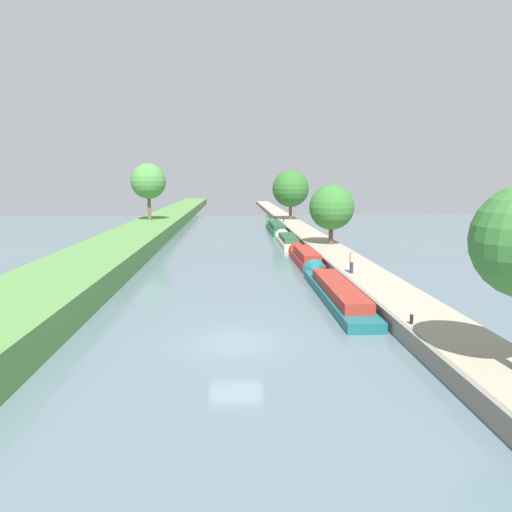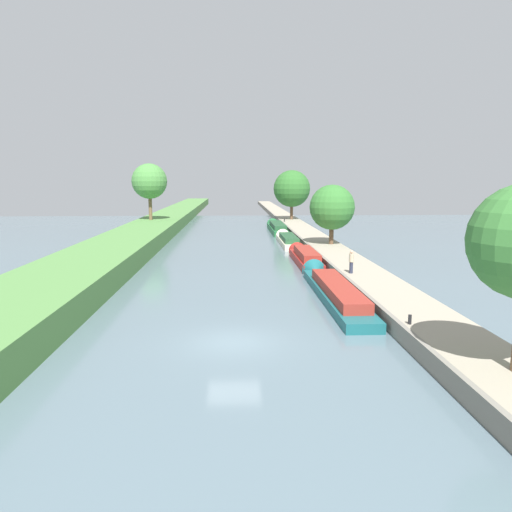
{
  "view_description": "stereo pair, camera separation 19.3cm",
  "coord_description": "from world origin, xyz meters",
  "px_view_note": "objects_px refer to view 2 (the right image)",
  "views": [
    {
      "loc": [
        -0.15,
        -21.32,
        7.47
      ],
      "look_at": [
        1.93,
        19.16,
        1.0
      ],
      "focal_mm": 33.5,
      "sensor_mm": 36.0,
      "label": 1
    },
    {
      "loc": [
        0.04,
        -21.33,
        7.47
      ],
      "look_at": [
        1.93,
        19.16,
        1.0
      ],
      "focal_mm": 33.5,
      "sensor_mm": 36.0,
      "label": 2
    }
  ],
  "objects_px": {
    "mooring_bollard_near": "(410,320)",
    "mooring_bollard_far": "(284,220)",
    "narrowboat_red": "(305,257)",
    "narrowboat_cream": "(287,240)",
    "narrowboat_green": "(277,227)",
    "narrowboat_teal": "(333,289)",
    "person_walking": "(351,261)"
  },
  "relations": [
    {
      "from": "mooring_bollard_near",
      "to": "mooring_bollard_far",
      "type": "distance_m",
      "value": 55.36
    },
    {
      "from": "narrowboat_red",
      "to": "narrowboat_cream",
      "type": "bearing_deg",
      "value": 90.53
    },
    {
      "from": "narrowboat_green",
      "to": "mooring_bollard_far",
      "type": "bearing_deg",
      "value": 74.63
    },
    {
      "from": "narrowboat_teal",
      "to": "person_walking",
      "type": "distance_m",
      "value": 4.19
    },
    {
      "from": "person_walking",
      "to": "mooring_bollard_far",
      "type": "xyz_separation_m",
      "value": [
        -0.26,
        43.05,
        -0.65
      ]
    },
    {
      "from": "narrowboat_teal",
      "to": "narrowboat_green",
      "type": "height_order",
      "value": "narrowboat_green"
    },
    {
      "from": "narrowboat_teal",
      "to": "person_walking",
      "type": "height_order",
      "value": "person_walking"
    },
    {
      "from": "narrowboat_red",
      "to": "mooring_bollard_near",
      "type": "relative_size",
      "value": 24.06
    },
    {
      "from": "narrowboat_cream",
      "to": "narrowboat_green",
      "type": "distance_m",
      "value": 13.91
    },
    {
      "from": "person_walking",
      "to": "mooring_bollard_far",
      "type": "height_order",
      "value": "person_walking"
    },
    {
      "from": "narrowboat_cream",
      "to": "narrowboat_red",
      "type": "bearing_deg",
      "value": -89.47
    },
    {
      "from": "narrowboat_red",
      "to": "mooring_bollard_near",
      "type": "xyz_separation_m",
      "value": [
        1.7,
        -21.64,
        0.51
      ]
    },
    {
      "from": "narrowboat_teal",
      "to": "narrowboat_green",
      "type": "relative_size",
      "value": 1.03
    },
    {
      "from": "narrowboat_teal",
      "to": "narrowboat_red",
      "type": "height_order",
      "value": "narrowboat_red"
    },
    {
      "from": "narrowboat_cream",
      "to": "narrowboat_green",
      "type": "relative_size",
      "value": 0.77
    },
    {
      "from": "narrowboat_cream",
      "to": "mooring_bollard_far",
      "type": "relative_size",
      "value": 25.6
    },
    {
      "from": "narrowboat_red",
      "to": "mooring_bollard_near",
      "type": "distance_m",
      "value": 21.71
    },
    {
      "from": "narrowboat_cream",
      "to": "mooring_bollard_near",
      "type": "bearing_deg",
      "value": -87.0
    },
    {
      "from": "person_walking",
      "to": "narrowboat_teal",
      "type": "bearing_deg",
      "value": -120.44
    },
    {
      "from": "mooring_bollard_near",
      "to": "narrowboat_cream",
      "type": "bearing_deg",
      "value": 93.0
    },
    {
      "from": "narrowboat_red",
      "to": "narrowboat_green",
      "type": "distance_m",
      "value": 27.03
    },
    {
      "from": "narrowboat_red",
      "to": "person_walking",
      "type": "bearing_deg",
      "value": -78.11
    },
    {
      "from": "narrowboat_teal",
      "to": "narrowboat_cream",
      "type": "bearing_deg",
      "value": 90.12
    },
    {
      "from": "narrowboat_teal",
      "to": "mooring_bollard_far",
      "type": "relative_size",
      "value": 34.08
    },
    {
      "from": "narrowboat_cream",
      "to": "mooring_bollard_near",
      "type": "relative_size",
      "value": 25.6
    },
    {
      "from": "narrowboat_teal",
      "to": "mooring_bollard_near",
      "type": "distance_m",
      "value": 9.06
    },
    {
      "from": "narrowboat_teal",
      "to": "narrowboat_cream",
      "type": "xyz_separation_m",
      "value": [
        -0.06,
        25.9,
        -0.01
      ]
    },
    {
      "from": "narrowboat_teal",
      "to": "narrowboat_green",
      "type": "xyz_separation_m",
      "value": [
        -0.07,
        39.8,
        0.08
      ]
    },
    {
      "from": "mooring_bollard_far",
      "to": "narrowboat_teal",
      "type": "bearing_deg",
      "value": -92.18
    },
    {
      "from": "narrowboat_red",
      "to": "narrowboat_cream",
      "type": "xyz_separation_m",
      "value": [
        -0.12,
        13.12,
        -0.08
      ]
    },
    {
      "from": "person_walking",
      "to": "mooring_bollard_far",
      "type": "distance_m",
      "value": 43.05
    },
    {
      "from": "narrowboat_teal",
      "to": "person_walking",
      "type": "relative_size",
      "value": 9.24
    }
  ]
}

